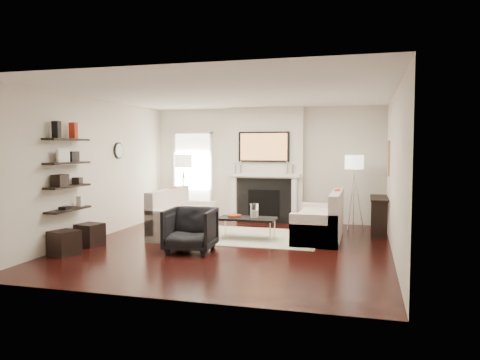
% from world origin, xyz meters
% --- Properties ---
extents(room_envelope, '(6.00, 6.00, 6.00)m').
position_xyz_m(room_envelope, '(0.00, 0.00, 1.35)').
color(room_envelope, black).
rests_on(room_envelope, ground).
extents(chimney_breast, '(1.80, 0.25, 2.70)m').
position_xyz_m(chimney_breast, '(0.00, 2.88, 1.35)').
color(chimney_breast, silver).
rests_on(chimney_breast, floor).
extents(fireplace_surround, '(1.30, 0.02, 1.04)m').
position_xyz_m(fireplace_surround, '(0.00, 2.74, 0.52)').
color(fireplace_surround, black).
rests_on(fireplace_surround, floor).
extents(firebox, '(0.75, 0.02, 0.65)m').
position_xyz_m(firebox, '(0.00, 2.73, 0.45)').
color(firebox, black).
rests_on(firebox, floor).
extents(mantel_pilaster_l, '(0.12, 0.08, 1.10)m').
position_xyz_m(mantel_pilaster_l, '(-0.72, 2.71, 0.55)').
color(mantel_pilaster_l, white).
rests_on(mantel_pilaster_l, floor).
extents(mantel_pilaster_r, '(0.12, 0.08, 1.10)m').
position_xyz_m(mantel_pilaster_r, '(0.72, 2.71, 0.55)').
color(mantel_pilaster_r, white).
rests_on(mantel_pilaster_r, floor).
extents(mantel_shelf, '(1.70, 0.18, 0.07)m').
position_xyz_m(mantel_shelf, '(0.00, 2.69, 1.12)').
color(mantel_shelf, white).
rests_on(mantel_shelf, chimney_breast).
extents(tv_body, '(1.20, 0.06, 0.70)m').
position_xyz_m(tv_body, '(0.00, 2.71, 1.78)').
color(tv_body, black).
rests_on(tv_body, chimney_breast).
extents(tv_screen, '(1.10, 0.00, 0.62)m').
position_xyz_m(tv_screen, '(0.00, 2.68, 1.78)').
color(tv_screen, '#BF723F').
rests_on(tv_screen, tv_body).
extents(candlestick_l_tall, '(0.04, 0.04, 0.30)m').
position_xyz_m(candlestick_l_tall, '(-0.55, 2.70, 1.30)').
color(candlestick_l_tall, silver).
rests_on(candlestick_l_tall, mantel_shelf).
extents(candlestick_l_short, '(0.04, 0.04, 0.24)m').
position_xyz_m(candlestick_l_short, '(-0.68, 2.70, 1.27)').
color(candlestick_l_short, silver).
rests_on(candlestick_l_short, mantel_shelf).
extents(candlestick_r_tall, '(0.04, 0.04, 0.30)m').
position_xyz_m(candlestick_r_tall, '(0.55, 2.70, 1.30)').
color(candlestick_r_tall, silver).
rests_on(candlestick_r_tall, mantel_shelf).
extents(candlestick_r_short, '(0.04, 0.04, 0.24)m').
position_xyz_m(candlestick_r_short, '(0.68, 2.70, 1.27)').
color(candlestick_r_short, silver).
rests_on(candlestick_r_short, mantel_shelf).
extents(hallway_panel, '(0.90, 0.02, 2.10)m').
position_xyz_m(hallway_panel, '(-1.85, 2.98, 1.05)').
color(hallway_panel, white).
rests_on(hallway_panel, floor).
extents(door_trim_l, '(0.06, 0.06, 2.16)m').
position_xyz_m(door_trim_l, '(-2.33, 2.96, 1.05)').
color(door_trim_l, white).
rests_on(door_trim_l, floor).
extents(door_trim_r, '(0.06, 0.06, 2.16)m').
position_xyz_m(door_trim_r, '(-1.37, 2.96, 1.05)').
color(door_trim_r, white).
rests_on(door_trim_r, floor).
extents(door_trim_top, '(1.02, 0.06, 0.06)m').
position_xyz_m(door_trim_top, '(-1.85, 2.96, 2.13)').
color(door_trim_top, white).
rests_on(door_trim_top, wall_back).
extents(rug, '(2.60, 2.00, 0.01)m').
position_xyz_m(rug, '(0.18, 0.98, 0.01)').
color(rug, beige).
rests_on(rug, floor).
extents(loveseat_left_base, '(0.85, 1.80, 0.42)m').
position_xyz_m(loveseat_left_base, '(-1.22, 0.79, 0.21)').
color(loveseat_left_base, beige).
rests_on(loveseat_left_base, floor).
extents(loveseat_left_back, '(0.18, 1.80, 0.80)m').
position_xyz_m(loveseat_left_back, '(-1.56, 0.79, 0.53)').
color(loveseat_left_back, beige).
rests_on(loveseat_left_back, floor).
extents(loveseat_left_arm_n, '(0.85, 0.18, 0.60)m').
position_xyz_m(loveseat_left_arm_n, '(-1.22, -0.02, 0.30)').
color(loveseat_left_arm_n, beige).
rests_on(loveseat_left_arm_n, floor).
extents(loveseat_left_arm_s, '(0.85, 0.18, 0.60)m').
position_xyz_m(loveseat_left_arm_s, '(-1.22, 1.60, 0.30)').
color(loveseat_left_arm_s, beige).
rests_on(loveseat_left_arm_s, floor).
extents(loveseat_left_cushion, '(0.63, 1.44, 0.10)m').
position_xyz_m(loveseat_left_cushion, '(-1.17, 0.79, 0.47)').
color(loveseat_left_cushion, beige).
rests_on(loveseat_left_cushion, loveseat_left_base).
extents(pillow_left_orange, '(0.10, 0.42, 0.42)m').
position_xyz_m(pillow_left_orange, '(-1.56, 1.09, 0.73)').
color(pillow_left_orange, '#B22C16').
rests_on(pillow_left_orange, loveseat_left_cushion).
extents(pillow_left_charcoal, '(0.10, 0.40, 0.40)m').
position_xyz_m(pillow_left_charcoal, '(-1.56, 0.49, 0.72)').
color(pillow_left_charcoal, black).
rests_on(pillow_left_charcoal, loveseat_left_cushion).
extents(loveseat_right_base, '(0.85, 1.80, 0.42)m').
position_xyz_m(loveseat_right_base, '(1.43, 1.08, 0.21)').
color(loveseat_right_base, beige).
rests_on(loveseat_right_base, floor).
extents(loveseat_right_back, '(0.18, 1.80, 0.80)m').
position_xyz_m(loveseat_right_back, '(1.77, 1.08, 0.53)').
color(loveseat_right_back, beige).
rests_on(loveseat_right_back, floor).
extents(loveseat_right_arm_n, '(0.85, 0.18, 0.60)m').
position_xyz_m(loveseat_right_arm_n, '(1.43, 0.27, 0.30)').
color(loveseat_right_arm_n, beige).
rests_on(loveseat_right_arm_n, floor).
extents(loveseat_right_arm_s, '(0.85, 0.18, 0.60)m').
position_xyz_m(loveseat_right_arm_s, '(1.43, 1.89, 0.30)').
color(loveseat_right_arm_s, beige).
rests_on(loveseat_right_arm_s, floor).
extents(loveseat_right_cushion, '(0.63, 1.44, 0.10)m').
position_xyz_m(loveseat_right_cushion, '(1.38, 1.08, 0.47)').
color(loveseat_right_cushion, beige).
rests_on(loveseat_right_cushion, loveseat_right_base).
extents(pillow_right_orange, '(0.10, 0.42, 0.42)m').
position_xyz_m(pillow_right_orange, '(1.77, 1.38, 0.73)').
color(pillow_right_orange, '#B22C16').
rests_on(pillow_right_orange, loveseat_right_cushion).
extents(pillow_right_charcoal, '(0.10, 0.40, 0.40)m').
position_xyz_m(pillow_right_charcoal, '(1.77, 0.78, 0.72)').
color(pillow_right_charcoal, black).
rests_on(pillow_right_charcoal, loveseat_right_cushion).
extents(coffee_table, '(1.10, 0.55, 0.04)m').
position_xyz_m(coffee_table, '(0.11, 0.71, 0.40)').
color(coffee_table, black).
rests_on(coffee_table, floor).
extents(coffee_leg_nw, '(0.02, 0.02, 0.38)m').
position_xyz_m(coffee_leg_nw, '(-0.39, 0.49, 0.19)').
color(coffee_leg_nw, silver).
rests_on(coffee_leg_nw, floor).
extents(coffee_leg_ne, '(0.02, 0.02, 0.38)m').
position_xyz_m(coffee_leg_ne, '(0.61, 0.49, 0.19)').
color(coffee_leg_ne, silver).
rests_on(coffee_leg_ne, floor).
extents(coffee_leg_sw, '(0.02, 0.02, 0.38)m').
position_xyz_m(coffee_leg_sw, '(-0.39, 0.93, 0.19)').
color(coffee_leg_sw, silver).
rests_on(coffee_leg_sw, floor).
extents(coffee_leg_se, '(0.02, 0.02, 0.38)m').
position_xyz_m(coffee_leg_se, '(0.61, 0.93, 0.19)').
color(coffee_leg_se, silver).
rests_on(coffee_leg_se, floor).
extents(hurricane_glass, '(0.16, 0.16, 0.27)m').
position_xyz_m(hurricane_glass, '(0.26, 0.71, 0.56)').
color(hurricane_glass, white).
rests_on(hurricane_glass, coffee_table).
extents(hurricane_candle, '(0.10, 0.10, 0.15)m').
position_xyz_m(hurricane_candle, '(0.26, 0.71, 0.50)').
color(hurricane_candle, white).
rests_on(hurricane_candle, coffee_table).
extents(copper_bowl, '(0.27, 0.27, 0.04)m').
position_xyz_m(copper_bowl, '(-0.14, 0.71, 0.45)').
color(copper_bowl, '#BA441F').
rests_on(copper_bowl, coffee_table).
extents(armchair, '(0.84, 0.80, 0.82)m').
position_xyz_m(armchair, '(-0.56, -0.56, 0.41)').
color(armchair, black).
rests_on(armchair, floor).
extents(lamp_left_post, '(0.02, 0.02, 1.20)m').
position_xyz_m(lamp_left_post, '(-1.85, 2.34, 0.60)').
color(lamp_left_post, silver).
rests_on(lamp_left_post, floor).
extents(lamp_left_shade, '(0.40, 0.40, 0.30)m').
position_xyz_m(lamp_left_shade, '(-1.85, 2.34, 1.45)').
color(lamp_left_shade, white).
rests_on(lamp_left_shade, lamp_left_post).
extents(lamp_left_leg_a, '(0.25, 0.02, 1.23)m').
position_xyz_m(lamp_left_leg_a, '(-1.74, 2.34, 0.60)').
color(lamp_left_leg_a, silver).
rests_on(lamp_left_leg_a, floor).
extents(lamp_left_leg_b, '(0.14, 0.22, 1.23)m').
position_xyz_m(lamp_left_leg_b, '(-1.91, 2.43, 0.60)').
color(lamp_left_leg_b, silver).
rests_on(lamp_left_leg_b, floor).
extents(lamp_left_leg_c, '(0.14, 0.22, 1.23)m').
position_xyz_m(lamp_left_leg_c, '(-1.91, 2.24, 0.60)').
color(lamp_left_leg_c, silver).
rests_on(lamp_left_leg_c, floor).
extents(lamp_right_post, '(0.02, 0.02, 1.20)m').
position_xyz_m(lamp_right_post, '(2.05, 2.46, 0.60)').
color(lamp_right_post, silver).
rests_on(lamp_right_post, floor).
extents(lamp_right_shade, '(0.40, 0.40, 0.30)m').
position_xyz_m(lamp_right_shade, '(2.05, 2.46, 1.45)').
color(lamp_right_shade, white).
rests_on(lamp_right_shade, lamp_right_post).
extents(lamp_right_leg_a, '(0.25, 0.02, 1.23)m').
position_xyz_m(lamp_right_leg_a, '(2.16, 2.46, 0.60)').
color(lamp_right_leg_a, silver).
rests_on(lamp_right_leg_a, floor).
extents(lamp_right_leg_b, '(0.14, 0.22, 1.23)m').
position_xyz_m(lamp_right_leg_b, '(2.00, 2.56, 0.60)').
color(lamp_right_leg_b, silver).
rests_on(lamp_right_leg_b, floor).
extents(lamp_right_leg_c, '(0.14, 0.22, 1.23)m').
position_xyz_m(lamp_right_leg_c, '(1.99, 2.37, 0.60)').
color(lamp_right_leg_c, silver).
rests_on(lamp_right_leg_c, floor).
extents(console_top, '(0.35, 1.20, 0.04)m').
position_xyz_m(console_top, '(2.57, 2.00, 0.73)').
color(console_top, black).
rests_on(console_top, floor).
extents(console_leg_n, '(0.30, 0.04, 0.71)m').
position_xyz_m(console_leg_n, '(2.57, 1.45, 0.35)').
color(console_leg_n, black).
rests_on(console_leg_n, floor).
extents(console_leg_s, '(0.30, 0.04, 0.71)m').
position_xyz_m(console_leg_s, '(2.57, 2.55, 0.35)').
color(console_leg_s, black).
rests_on(console_leg_s, floor).
extents(wall_art, '(0.03, 0.70, 0.70)m').
position_xyz_m(wall_art, '(2.73, 2.05, 1.55)').
color(wall_art, '#AF7457').
rests_on(wall_art, wall_right).
extents(shelf_bottom, '(0.25, 1.00, 0.03)m').
position_xyz_m(shelf_bottom, '(-2.62, -1.00, 0.70)').
color(shelf_bottom, black).
rests_on(shelf_bottom, wall_left).
extents(shelf_lower, '(0.25, 1.00, 0.04)m').
position_xyz_m(shelf_lower, '(-2.62, -1.00, 1.10)').
color(shelf_lower, black).
rests_on(shelf_lower, wall_left).
extents(shelf_upper, '(0.25, 1.00, 0.04)m').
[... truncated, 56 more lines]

